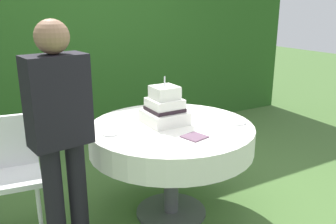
# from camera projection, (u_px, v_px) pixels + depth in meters

# --- Properties ---
(ground_plane) EXTENTS (20.00, 20.00, 0.00)m
(ground_plane) POSITION_uv_depth(u_px,v_px,m) (171.00, 212.00, 3.03)
(ground_plane) COLOR #476B33
(foliage_hedge) EXTENTS (6.39, 0.46, 2.70)m
(foliage_hedge) POSITION_uv_depth(u_px,v_px,m) (80.00, 31.00, 4.49)
(foliage_hedge) COLOR #28561E
(foliage_hedge) RESTS_ON ground_plane
(cake_table) EXTENTS (1.28, 1.28, 0.77)m
(cake_table) POSITION_uv_depth(u_px,v_px,m) (171.00, 138.00, 2.84)
(cake_table) COLOR #4C4C51
(cake_table) RESTS_ON ground_plane
(wedding_cake) EXTENTS (0.31, 0.31, 0.38)m
(wedding_cake) POSITION_uv_depth(u_px,v_px,m) (165.00, 108.00, 2.83)
(wedding_cake) COLOR white
(wedding_cake) RESTS_ON cake_table
(serving_plate_near) EXTENTS (0.11, 0.11, 0.01)m
(serving_plate_near) POSITION_uv_depth(u_px,v_px,m) (110.00, 134.00, 2.61)
(serving_plate_near) COLOR white
(serving_plate_near) RESTS_ON cake_table
(serving_plate_far) EXTENTS (0.14, 0.14, 0.01)m
(serving_plate_far) POSITION_uv_depth(u_px,v_px,m) (237.00, 122.00, 2.86)
(serving_plate_far) COLOR white
(serving_plate_far) RESTS_ON cake_table
(napkin_stack) EXTENTS (0.18, 0.18, 0.01)m
(napkin_stack) POSITION_uv_depth(u_px,v_px,m) (195.00, 137.00, 2.56)
(napkin_stack) COLOR #6B4C60
(napkin_stack) RESTS_ON cake_table
(garden_chair) EXTENTS (0.45, 0.45, 0.89)m
(garden_chair) POSITION_uv_depth(u_px,v_px,m) (10.00, 165.00, 2.66)
(garden_chair) COLOR white
(garden_chair) RESTS_ON ground_plane
(standing_person) EXTENTS (0.38, 0.25, 1.60)m
(standing_person) POSITION_uv_depth(u_px,v_px,m) (60.00, 132.00, 2.20)
(standing_person) COLOR black
(standing_person) RESTS_ON ground_plane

